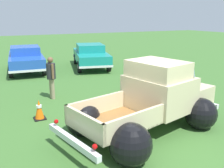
# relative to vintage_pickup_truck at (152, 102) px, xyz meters

# --- Properties ---
(ground_plane) EXTENTS (80.00, 80.00, 0.00)m
(ground_plane) POSITION_rel_vintage_pickup_truck_xyz_m (-0.38, -0.09, -0.76)
(ground_plane) COLOR #3D6B2D
(vintage_pickup_truck) EXTENTS (4.93, 3.52, 1.96)m
(vintage_pickup_truck) POSITION_rel_vintage_pickup_truck_xyz_m (0.00, 0.00, 0.00)
(vintage_pickup_truck) COLOR black
(vintage_pickup_truck) RESTS_ON ground
(show_car_0) EXTENTS (2.35, 4.64, 1.43)m
(show_car_0) POSITION_rel_vintage_pickup_truck_xyz_m (-1.94, 9.68, 0.03)
(show_car_0) COLOR black
(show_car_0) RESTS_ON ground
(show_car_1) EXTENTS (2.96, 4.83, 1.43)m
(show_car_1) POSITION_rel_vintage_pickup_truck_xyz_m (1.85, 9.06, 0.03)
(show_car_1) COLOR black
(show_car_1) RESTS_ON ground
(spectator_0) EXTENTS (0.36, 0.53, 1.63)m
(spectator_0) POSITION_rel_vintage_pickup_truck_xyz_m (-1.88, 3.93, 0.17)
(spectator_0) COLOR gray
(spectator_0) RESTS_ON ground
(lane_cone_0) EXTENTS (0.36, 0.36, 0.63)m
(lane_cone_0) POSITION_rel_vintage_pickup_truck_xyz_m (-2.75, 2.08, -0.45)
(lane_cone_0) COLOR black
(lane_cone_0) RESTS_ON ground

